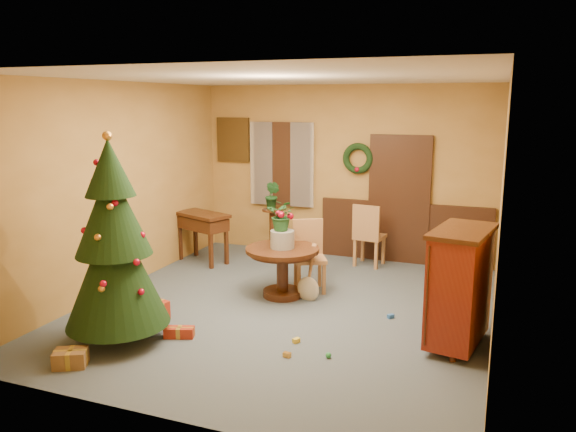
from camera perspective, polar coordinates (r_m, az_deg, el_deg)
The scene contains 21 objects.
room_envelope at distance 9.49m, azimuth 6.81°, elevation 2.35°, with size 5.50×5.50×5.50m.
dining_table at distance 7.63m, azimuth -0.57°, elevation -4.74°, with size 1.00×1.00×0.69m.
urn at distance 7.55m, azimuth -0.57°, elevation -2.37°, with size 0.32×0.32×0.24m, color slate.
centerpiece_plant at distance 7.48m, azimuth -0.58°, elevation 0.09°, with size 0.38×0.33×0.42m, color #1E4C23.
chair_near at distance 7.92m, azimuth 2.13°, elevation -3.75°, with size 0.58×0.58×0.99m.
chair_far at distance 9.08m, azimuth 8.14°, elevation -1.75°, with size 0.49×0.49×1.02m.
guitar at distance 7.54m, azimuth 2.08°, elevation -5.90°, with size 0.31×0.14×0.72m, color beige, non-canonical shape.
plant_stand at distance 9.32m, azimuth -1.58°, elevation -1.30°, with size 0.34×0.34×0.88m.
stand_plant at distance 9.21m, azimuth -1.60°, elevation 2.13°, with size 0.26×0.21×0.46m, color #19471E.
christmas_tree at distance 6.35m, azimuth -17.25°, elevation -2.83°, with size 1.13×1.13×2.33m.
writing_desk at distance 9.34m, azimuth -8.70°, elevation -0.93°, with size 1.04×0.76×0.83m.
sideboard at distance 6.33m, azimuth 17.04°, elevation -6.65°, with size 0.71×1.10×1.31m.
gift_a at distance 6.23m, azimuth -21.22°, elevation -13.32°, with size 0.39×0.35×0.17m.
gift_b at distance 7.14m, azimuth -13.14°, elevation -9.34°, with size 0.27×0.27×0.23m.
gift_c at distance 7.23m, azimuth -17.70°, elevation -9.77°, with size 0.26×0.28×0.13m.
gift_d at distance 6.60m, azimuth -10.99°, elevation -11.51°, with size 0.36×0.24×0.12m.
toy_a at distance 7.14m, azimuth 10.39°, elevation -9.99°, with size 0.08×0.05×0.05m, color #275BAB.
toy_b at distance 6.03m, azimuth 4.13°, elevation -13.93°, with size 0.06×0.06×0.06m, color #268E3E.
toy_c at distance 6.37m, azimuth 0.85°, elevation -12.53°, with size 0.08×0.05×0.05m, color gold.
toy_d at distance 6.61m, azimuth 14.72°, elevation -11.94°, with size 0.06×0.06×0.06m, color #B30B2A.
toy_e at distance 6.04m, azimuth -0.10°, elevation -13.92°, with size 0.08×0.05×0.05m, color gold.
Camera 1 is at (2.48, -6.39, 2.63)m, focal length 35.00 mm.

